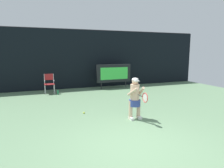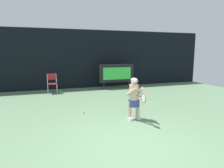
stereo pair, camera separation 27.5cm
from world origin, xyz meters
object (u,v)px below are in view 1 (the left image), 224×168
tennis_player (135,97)px  tennis_racket (145,98)px  scoreboard (114,73)px  water_bottle (58,92)px  tennis_ball_loose (84,113)px  umpire_chair (49,82)px

tennis_player → tennis_racket: 0.61m
scoreboard → tennis_player: 5.90m
water_bottle → scoreboard: bearing=11.5°
water_bottle → tennis_ball_loose: (0.54, -3.82, -0.09)m
tennis_racket → tennis_ball_loose: bearing=146.1°
water_bottle → tennis_ball_loose: 3.85m
umpire_chair → water_bottle: (0.39, -0.43, -0.50)m
tennis_racket → tennis_player: bearing=108.1°
tennis_racket → tennis_ball_loose: 2.50m
tennis_player → tennis_ball_loose: (-1.50, 1.19, -0.73)m
scoreboard → umpire_chair: (-3.90, -0.29, -0.33)m
scoreboard → tennis_ball_loose: scoreboard is taller
umpire_chair → tennis_ball_loose: 4.38m
scoreboard → tennis_ball_loose: size_ratio=32.35×
umpire_chair → tennis_racket: (2.45, -6.03, 0.26)m
umpire_chair → tennis_racket: 6.52m
tennis_racket → tennis_ball_loose: (-1.52, 1.79, -0.84)m
umpire_chair → scoreboard: bearing=4.2°
umpire_chair → tennis_ball_loose: (0.93, -4.24, -0.58)m
tennis_racket → water_bottle: bearing=126.0°
umpire_chair → tennis_ball_loose: umpire_chair is taller
umpire_chair → tennis_player: size_ratio=0.76×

